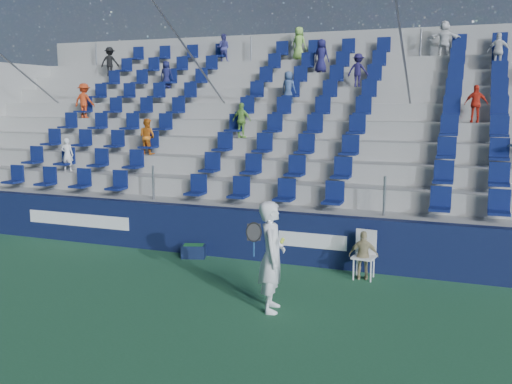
# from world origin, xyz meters

# --- Properties ---
(ground) EXTENTS (70.00, 70.00, 0.00)m
(ground) POSITION_xyz_m (0.00, 0.00, 0.00)
(ground) COLOR #2A633F
(ground) RESTS_ON ground
(sponsor_wall) EXTENTS (24.00, 0.32, 1.20)m
(sponsor_wall) POSITION_xyz_m (0.00, 3.15, 0.60)
(sponsor_wall) COLOR #10183E
(sponsor_wall) RESTS_ON ground
(grandstand) EXTENTS (24.00, 8.17, 6.63)m
(grandstand) POSITION_xyz_m (-0.00, 8.24, 2.14)
(grandstand) COLOR #969691
(grandstand) RESTS_ON ground
(tennis_player) EXTENTS (0.73, 0.83, 2.01)m
(tennis_player) POSITION_xyz_m (1.55, 0.08, 1.01)
(tennis_player) COLOR white
(tennis_player) RESTS_ON ground
(line_judge_chair) EXTENTS (0.50, 0.51, 1.03)m
(line_judge_chair) POSITION_xyz_m (2.76, 2.66, 0.59)
(line_judge_chair) COLOR white
(line_judge_chair) RESTS_ON ground
(line_judge) EXTENTS (0.65, 0.37, 1.05)m
(line_judge) POSITION_xyz_m (2.76, 2.50, 0.53)
(line_judge) COLOR tan
(line_judge) RESTS_ON ground
(ball_bin) EXTENTS (0.66, 0.53, 0.32)m
(ball_bin) POSITION_xyz_m (-1.41, 2.75, 0.18)
(ball_bin) COLOR #0F1938
(ball_bin) RESTS_ON ground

